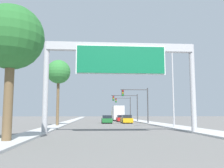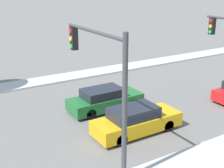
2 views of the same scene
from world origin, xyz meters
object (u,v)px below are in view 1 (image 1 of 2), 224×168
(street_lamp_right, at_px, (170,81))
(truck_box_primary, at_px, (118,113))
(sign_gantry, at_px, (121,62))
(traffic_light_far_intersection, at_px, (125,105))
(palm_tree_foreground, at_px, (11,39))
(car_mid_right, at_px, (107,119))
(traffic_light_near_intersection, at_px, (139,99))
(palm_tree_background, at_px, (59,73))
(car_near_right, at_px, (126,119))
(traffic_light_mid_block, at_px, (128,103))
(car_far_left, at_px, (121,118))

(street_lamp_right, bearing_deg, truck_box_primary, 95.37)
(sign_gantry, relative_size, traffic_light_far_intersection, 2.31)
(palm_tree_foreground, bearing_deg, sign_gantry, 40.27)
(palm_tree_foreground, bearing_deg, car_mid_right, 75.91)
(sign_gantry, relative_size, traffic_light_near_intersection, 2.22)
(traffic_light_near_intersection, distance_m, palm_tree_background, 14.77)
(truck_box_primary, distance_m, traffic_light_near_intersection, 19.49)
(street_lamp_right, bearing_deg, palm_tree_foreground, -136.75)
(sign_gantry, height_order, palm_tree_background, palm_tree_background)
(car_near_right, distance_m, street_lamp_right, 17.14)
(traffic_light_near_intersection, bearing_deg, traffic_light_mid_block, 92.07)
(car_far_left, relative_size, truck_box_primary, 0.50)
(car_mid_right, distance_m, car_far_left, 9.28)
(car_far_left, distance_m, traffic_light_far_intersection, 9.17)
(traffic_light_near_intersection, relative_size, traffic_light_mid_block, 1.05)
(palm_tree_foreground, bearing_deg, traffic_light_near_intersection, 64.43)
(car_near_right, height_order, car_far_left, car_near_right)
(car_mid_right, bearing_deg, palm_tree_foreground, -104.09)
(car_far_left, relative_size, street_lamp_right, 0.45)
(car_mid_right, bearing_deg, car_near_right, -2.12)
(car_far_left, bearing_deg, traffic_light_mid_block, -50.13)
(car_mid_right, bearing_deg, palm_tree_background, -124.70)
(truck_box_primary, bearing_deg, traffic_light_far_intersection, 20.31)
(car_near_right, xyz_separation_m, palm_tree_background, (-10.68, -10.25, 6.59))
(traffic_light_mid_block, distance_m, palm_tree_foreground, 38.44)
(truck_box_primary, relative_size, traffic_light_far_intersection, 1.45)
(palm_tree_foreground, bearing_deg, palm_tree_background, 89.41)
(palm_tree_background, bearing_deg, sign_gantry, -60.66)
(truck_box_primary, distance_m, street_lamp_right, 32.88)
(car_near_right, bearing_deg, sign_gantry, -98.64)
(traffic_light_mid_block, bearing_deg, car_near_right, -100.96)
(sign_gantry, distance_m, car_near_right, 23.94)
(traffic_light_mid_block, height_order, traffic_light_far_intersection, traffic_light_far_intersection)
(car_near_right, relative_size, traffic_light_far_intersection, 0.83)
(car_far_left, relative_size, traffic_light_far_intersection, 0.73)
(sign_gantry, bearing_deg, truck_box_primary, 84.92)
(traffic_light_near_intersection, bearing_deg, car_mid_right, 149.76)
(car_far_left, height_order, palm_tree_background, palm_tree_background)
(sign_gantry, relative_size, palm_tree_foreground, 1.61)
(traffic_light_mid_block, xyz_separation_m, street_lamp_right, (1.69, -23.25, 1.53))
(sign_gantry, distance_m, palm_tree_foreground, 9.68)
(sign_gantry, relative_size, car_far_left, 3.18)
(traffic_light_near_intersection, height_order, traffic_light_mid_block, traffic_light_near_intersection)
(sign_gantry, height_order, traffic_light_near_intersection, sign_gantry)
(sign_gantry, distance_m, street_lamp_right, 9.52)
(palm_tree_background, bearing_deg, car_mid_right, 55.30)
(car_mid_right, xyz_separation_m, palm_tree_foreground, (-7.38, -29.41, 5.58))
(sign_gantry, bearing_deg, car_mid_right, 90.00)
(traffic_light_near_intersection, height_order, palm_tree_background, palm_tree_background)
(car_near_right, relative_size, palm_tree_foreground, 0.58)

